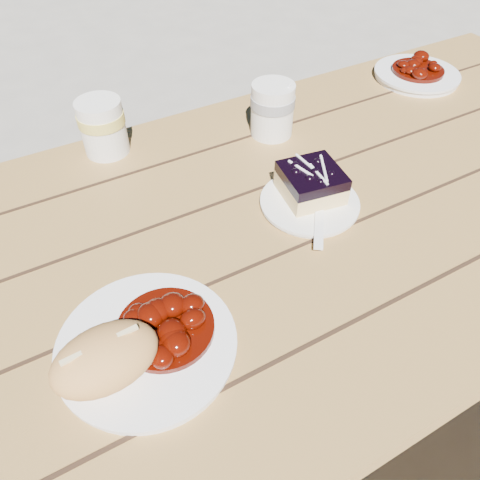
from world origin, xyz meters
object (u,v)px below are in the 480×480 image
coffee_cup (272,110)px  main_plate (147,346)px  dessert_plate (309,203)px  second_plate (416,75)px  bread_roll (105,358)px  blueberry_cake (311,182)px  second_cup (103,127)px  picnic_table (243,289)px

coffee_cup → main_plate: bearing=-139.0°
dessert_plate → second_plate: 0.58m
bread_roll → blueberry_cake: (0.42, 0.17, -0.01)m
coffee_cup → second_cup: same height
main_plate → second_cup: size_ratio=2.13×
picnic_table → second_cup: size_ratio=18.20×
picnic_table → blueberry_cake: (0.14, 0.01, 0.20)m
blueberry_cake → coffee_cup: 0.23m
second_cup → bread_roll: bearing=-107.3°
coffee_cup → second_plate: 0.45m
bread_roll → second_cup: second_cup is taller
main_plate → second_cup: (0.10, 0.47, 0.05)m
picnic_table → dessert_plate: size_ratio=11.75×
bread_roll → second_plate: size_ratio=0.66×
second_cup → coffee_cup: bearing=-18.1°
second_plate → blueberry_cake: bearing=-153.3°
picnic_table → second_plate: (0.65, 0.27, 0.17)m
dessert_plate → coffee_cup: size_ratio=1.55×
dessert_plate → second_plate: size_ratio=0.84×
dessert_plate → blueberry_cake: size_ratio=1.51×
blueberry_cake → second_plate: size_ratio=0.56×
bread_roll → second_plate: bearing=24.5°
main_plate → dessert_plate: 0.38m
second_cup → dessert_plate: bearing=-52.5°
bread_roll → main_plate: bearing=20.0°
picnic_table → second_plate: 0.72m
coffee_cup → bread_roll: bearing=-140.9°
coffee_cup → second_plate: coffee_cup is taller
bread_roll → coffee_cup: coffee_cup is taller
coffee_cup → second_cup: bearing=161.9°
picnic_table → main_plate: size_ratio=8.54×
dessert_plate → coffee_cup: 0.25m
second_plate → bread_roll: bearing=-155.5°
picnic_table → bread_roll: (-0.28, -0.16, 0.21)m
main_plate → blueberry_cake: (0.37, 0.15, 0.03)m
dessert_plate → second_cup: (-0.26, 0.34, 0.05)m
picnic_table → bread_roll: 0.39m
main_plate → coffee_cup: coffee_cup is taller
second_cup → blueberry_cake: bearing=-50.2°
second_plate → main_plate: bearing=-155.2°
main_plate → bread_roll: bread_roll is taller
bread_roll → coffee_cup: bearing=39.1°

